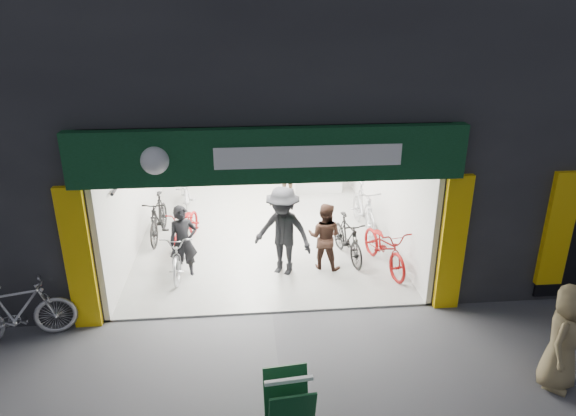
{
  "coord_description": "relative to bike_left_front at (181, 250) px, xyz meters",
  "views": [
    {
      "loc": [
        -0.46,
        -8.04,
        5.29
      ],
      "look_at": [
        0.43,
        1.5,
        1.48
      ],
      "focal_mm": 32.0,
      "sensor_mm": 36.0,
      "label": 1
    }
  ],
  "objects": [
    {
      "name": "bike_right_back",
      "position": [
        4.3,
        1.69,
        0.11
      ],
      "size": [
        0.63,
        2.02,
        1.21
      ],
      "primitive_type": "imported",
      "rotation": [
        0.0,
        0.0,
        0.03
      ],
      "color": "#ACACB0",
      "rests_on": "ground"
    },
    {
      "name": "bike_right_front",
      "position": [
        3.6,
        0.2,
        0.01
      ],
      "size": [
        0.76,
        1.73,
        1.01
      ],
      "primitive_type": "imported",
      "rotation": [
        0.0,
        0.0,
        0.17
      ],
      "color": "black",
      "rests_on": "ground"
    },
    {
      "name": "bike_left_midback",
      "position": [
        0.0,
        1.3,
        -0.03
      ],
      "size": [
        0.95,
        1.85,
        0.93
      ],
      "primitive_type": "imported",
      "rotation": [
        0.0,
        0.0,
        -0.2
      ],
      "color": "maroon",
      "rests_on": "ground"
    },
    {
      "name": "customer_b",
      "position": [
        3.02,
        -0.17,
        0.25
      ],
      "size": [
        0.88,
        0.79,
        1.49
      ],
      "primitive_type": "imported",
      "rotation": [
        0.0,
        0.0,
        2.76
      ],
      "color": "#3D251C",
      "rests_on": "ground"
    },
    {
      "name": "customer_d",
      "position": [
        2.62,
        3.84,
        0.26
      ],
      "size": [
        0.95,
        0.6,
        1.5
      ],
      "primitive_type": "imported",
      "rotation": [
        0.0,
        0.0,
        2.86
      ],
      "color": "#8D7052",
      "rests_on": "ground"
    },
    {
      "name": "pedestrian_near",
      "position": [
        5.88,
        -4.09,
        0.34
      ],
      "size": [
        0.96,
        0.94,
        1.67
      ],
      "primitive_type": "imported",
      "rotation": [
        0.0,
        0.0,
        0.75
      ],
      "color": "#8A7850",
      "rests_on": "ground"
    },
    {
      "name": "bike_left_midfront",
      "position": [
        -0.7,
        1.69,
        0.05
      ],
      "size": [
        0.62,
        1.84,
        1.09
      ],
      "primitive_type": "imported",
      "rotation": [
        0.0,
        0.0,
        -0.06
      ],
      "color": "black",
      "rests_on": "ground"
    },
    {
      "name": "parked_bike",
      "position": [
        -2.45,
        -2.21,
        0.05
      ],
      "size": [
        1.89,
        0.97,
        1.09
      ],
      "primitive_type": "imported",
      "rotation": [
        0.0,
        0.0,
        1.83
      ],
      "color": "#A7A6AB",
      "rests_on": "ground"
    },
    {
      "name": "bike_left_front",
      "position": [
        0.0,
        0.0,
        0.0
      ],
      "size": [
        0.72,
        1.91,
        0.99
      ],
      "primitive_type": "imported",
      "rotation": [
        0.0,
        0.0,
        -0.03
      ],
      "color": "#BBBBC0",
      "rests_on": "ground"
    },
    {
      "name": "customer_a",
      "position": [
        0.09,
        -0.27,
        0.29
      ],
      "size": [
        0.65,
        0.51,
        1.57
      ],
      "primitive_type": "imported",
      "rotation": [
        0.0,
        0.0,
        0.27
      ],
      "color": "black",
      "rests_on": "ground"
    },
    {
      "name": "customer_c",
      "position": [
        2.13,
        -0.33,
        0.47
      ],
      "size": [
        1.44,
        1.22,
        1.93
      ],
      "primitive_type": "imported",
      "rotation": [
        0.0,
        0.0,
        -0.49
      ],
      "color": "black",
      "rests_on": "ground"
    },
    {
      "name": "building",
      "position": [
        2.71,
        3.17,
        3.82
      ],
      "size": [
        17.0,
        10.27,
        8.0
      ],
      "color": "#232326",
      "rests_on": "ground"
    },
    {
      "name": "sandwich_board",
      "position": [
        1.83,
        -4.73,
        0.01
      ],
      "size": [
        0.64,
        0.66,
        0.91
      ],
      "rotation": [
        0.0,
        0.0,
        0.1
      ],
      "color": "#114421",
      "rests_on": "ground"
    },
    {
      "name": "bike_right_mid",
      "position": [
        4.3,
        -0.28,
        0.01
      ],
      "size": [
        1.01,
        2.01,
        1.01
      ],
      "primitive_type": "imported",
      "rotation": [
        0.0,
        0.0,
        0.18
      ],
      "color": "maroon",
      "rests_on": "ground"
    },
    {
      "name": "bike_left_back",
      "position": [
        -0.24,
        3.62,
        0.1
      ],
      "size": [
        0.8,
        2.04,
        1.2
      ],
      "primitive_type": "imported",
      "rotation": [
        0.0,
        0.0,
        0.12
      ],
      "color": "#A5A5A9",
      "rests_on": "ground"
    },
    {
      "name": "ground",
      "position": [
        1.8,
        -1.82,
        -0.5
      ],
      "size": [
        60.0,
        60.0,
        0.0
      ],
      "primitive_type": "plane",
      "color": "#56565B",
      "rests_on": "ground"
    }
  ]
}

